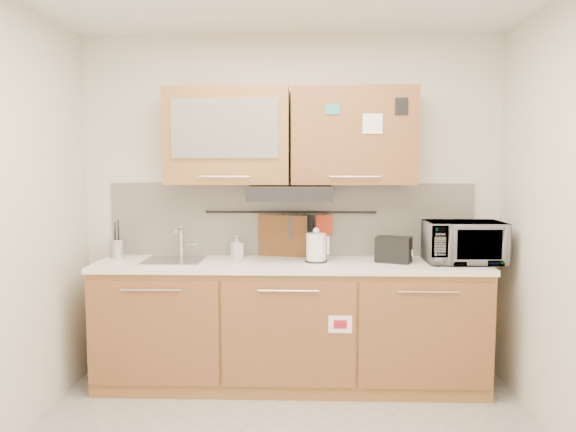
{
  "coord_description": "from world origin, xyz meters",
  "views": [
    {
      "loc": [
        0.11,
        -2.84,
        1.64
      ],
      "look_at": [
        -0.01,
        1.05,
        1.27
      ],
      "focal_mm": 35.0,
      "sensor_mm": 36.0,
      "label": 1
    }
  ],
  "objects": [
    {
      "name": "sink",
      "position": [
        -0.85,
        1.21,
        0.92
      ],
      "size": [
        0.42,
        0.4,
        0.26
      ],
      "color": "silver",
      "rests_on": "countertop"
    },
    {
      "name": "base_cabinet",
      "position": [
        0.0,
        1.19,
        0.41
      ],
      "size": [
        2.8,
        0.64,
        0.88
      ],
      "color": "olive",
      "rests_on": "floor"
    },
    {
      "name": "range_hood",
      "position": [
        0.0,
        1.25,
        1.42
      ],
      "size": [
        0.6,
        0.46,
        0.1
      ],
      "primitive_type": "cube",
      "color": "black",
      "rests_on": "upper_cabinets"
    },
    {
      "name": "countertop",
      "position": [
        0.0,
        1.19,
        0.9
      ],
      "size": [
        2.82,
        0.62,
        0.04
      ],
      "primitive_type": "cube",
      "color": "white",
      "rests_on": "base_cabinet"
    },
    {
      "name": "soap_bottle",
      "position": [
        -0.41,
        1.37,
        1.0
      ],
      "size": [
        0.1,
        0.11,
        0.17
      ],
      "primitive_type": "imported",
      "rotation": [
        0.0,
        0.0,
        0.5
      ],
      "color": "#999999",
      "rests_on": "countertop"
    },
    {
      "name": "toaster",
      "position": [
        0.75,
        1.2,
        1.02
      ],
      "size": [
        0.28,
        0.23,
        0.19
      ],
      "rotation": [
        0.0,
        0.0,
        -0.38
      ],
      "color": "black",
      "rests_on": "countertop"
    },
    {
      "name": "wall_back",
      "position": [
        0.0,
        1.5,
        1.3
      ],
      "size": [
        3.2,
        0.0,
        3.2
      ],
      "primitive_type": "plane",
      "rotation": [
        1.57,
        0.0,
        0.0
      ],
      "color": "silver",
      "rests_on": "ground"
    },
    {
      "name": "cutting_board",
      "position": [
        -0.06,
        1.44,
        1.0
      ],
      "size": [
        0.38,
        0.11,
        0.47
      ],
      "primitive_type": "cube",
      "rotation": [
        0.0,
        0.0,
        -0.22
      ],
      "color": "brown",
      "rests_on": "utensil_rail"
    },
    {
      "name": "oven_mitt",
      "position": [
        0.05,
        1.44,
        1.15
      ],
      "size": [
        0.12,
        0.06,
        0.19
      ],
      "primitive_type": "cube",
      "rotation": [
        0.0,
        0.0,
        0.34
      ],
      "color": "navy",
      "rests_on": "utensil_rail"
    },
    {
      "name": "dark_pouch",
      "position": [
        0.11,
        1.44,
        1.14
      ],
      "size": [
        0.13,
        0.08,
        0.2
      ],
      "primitive_type": "cube",
      "rotation": [
        0.0,
        0.0,
        -0.34
      ],
      "color": "black",
      "rests_on": "utensil_rail"
    },
    {
      "name": "kettle",
      "position": [
        0.19,
        1.2,
        1.02
      ],
      "size": [
        0.19,
        0.19,
        0.25
      ],
      "rotation": [
        0.0,
        0.0,
        0.43
      ],
      "color": "white",
      "rests_on": "countertop"
    },
    {
      "name": "microwave",
      "position": [
        1.25,
        1.19,
        1.07
      ],
      "size": [
        0.55,
        0.37,
        0.3
      ],
      "primitive_type": "imported",
      "rotation": [
        0.0,
        0.0,
        0.02
      ],
      "color": "#999999",
      "rests_on": "countertop"
    },
    {
      "name": "upper_cabinets",
      "position": [
        -0.0,
        1.32,
        1.83
      ],
      "size": [
        1.82,
        0.37,
        0.7
      ],
      "color": "olive",
      "rests_on": "wall_back"
    },
    {
      "name": "utensil_rail",
      "position": [
        0.0,
        1.45,
        1.26
      ],
      "size": [
        1.3,
        0.02,
        0.02
      ],
      "primitive_type": "cylinder",
      "rotation": [
        0.0,
        1.57,
        0.0
      ],
      "color": "black",
      "rests_on": "backsplash"
    },
    {
      "name": "pot_holder",
      "position": [
        0.25,
        1.44,
        1.16
      ],
      "size": [
        0.13,
        0.05,
        0.16
      ],
      "primitive_type": "cube",
      "rotation": [
        0.0,
        0.0,
        0.21
      ],
      "color": "red",
      "rests_on": "utensil_rail"
    },
    {
      "name": "utensil_crock",
      "position": [
        -1.3,
        1.3,
        1.0
      ],
      "size": [
        0.15,
        0.15,
        0.29
      ],
      "rotation": [
        0.0,
        0.0,
        -0.38
      ],
      "color": "silver",
      "rests_on": "countertop"
    },
    {
      "name": "backsplash",
      "position": [
        0.0,
        1.49,
        1.2
      ],
      "size": [
        2.8,
        0.02,
        0.56
      ],
      "primitive_type": "cube",
      "color": "silver",
      "rests_on": "countertop"
    }
  ]
}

